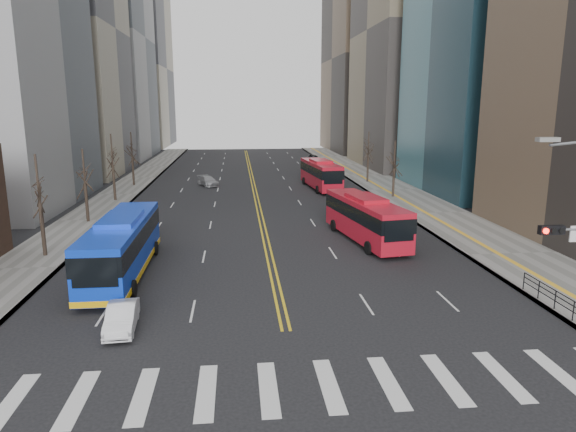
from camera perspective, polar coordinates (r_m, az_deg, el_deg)
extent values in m
plane|color=black|center=(20.92, 1.21, -18.44)|extent=(220.00, 220.00, 0.00)
cube|color=slate|center=(66.72, 11.54, 2.86)|extent=(7.00, 130.00, 0.15)
cube|color=slate|center=(65.32, -18.30, 2.28)|extent=(5.00, 130.00, 0.15)
cube|color=silver|center=(22.44, -28.39, -17.74)|extent=(0.70, 4.00, 0.01)
cube|color=silver|center=(21.66, -22.31, -18.26)|extent=(0.70, 4.00, 0.01)
cube|color=silver|center=(21.13, -15.82, -18.60)|extent=(0.70, 4.00, 0.01)
cube|color=silver|center=(20.84, -9.06, -18.72)|extent=(0.70, 4.00, 0.01)
cube|color=silver|center=(20.83, -2.19, -18.59)|extent=(0.70, 4.00, 0.01)
cube|color=silver|center=(21.08, 4.57, -18.21)|extent=(0.70, 4.00, 0.01)
cube|color=silver|center=(21.58, 11.06, -17.63)|extent=(0.70, 4.00, 0.01)
cube|color=silver|center=(22.33, 17.15, -16.89)|extent=(0.70, 4.00, 0.01)
cube|color=silver|center=(23.29, 22.73, -16.04)|extent=(0.70, 4.00, 0.01)
cube|color=silver|center=(24.45, 27.79, -15.14)|extent=(0.70, 4.00, 0.01)
cube|color=gold|center=(73.66, -4.12, 3.89)|extent=(0.15, 100.00, 0.01)
cube|color=gold|center=(73.67, -3.80, 3.89)|extent=(0.15, 100.00, 0.01)
cube|color=gray|center=(89.38, -25.87, 18.36)|extent=(22.00, 22.00, 44.00)
cube|color=gray|center=(115.06, -20.74, 18.14)|extent=(20.00, 26.00, 48.00)
cube|color=#85765C|center=(95.31, 14.93, 19.29)|extent=(20.00, 26.00, 46.00)
cube|color=gray|center=(145.64, -16.95, 15.41)|extent=(18.00, 30.00, 40.00)
cube|color=brown|center=(125.25, 9.11, 16.83)|extent=(18.00, 30.00, 42.00)
cube|color=black|center=(24.41, 27.23, -1.38)|extent=(1.10, 0.28, 0.38)
cylinder|color=#FF190C|center=(24.09, 26.74, -1.50)|extent=(0.24, 0.08, 0.24)
cylinder|color=black|center=(24.28, 27.43, -1.47)|extent=(0.24, 0.08, 0.24)
cylinder|color=black|center=(24.47, 28.12, -1.44)|extent=(0.24, 0.08, 0.24)
cube|color=#999993|center=(23.56, 26.90, 7.59)|extent=(0.90, 0.35, 0.18)
cube|color=black|center=(30.54, 27.64, -7.38)|extent=(0.04, 6.00, 0.04)
cylinder|color=black|center=(29.55, 29.13, -9.21)|extent=(0.06, 0.06, 1.00)
cylinder|color=black|center=(30.70, 27.55, -8.27)|extent=(0.06, 0.06, 1.00)
cylinder|color=black|center=(31.88, 26.08, -7.38)|extent=(0.06, 0.06, 1.00)
cylinder|color=black|center=(33.08, 24.73, -6.56)|extent=(0.06, 0.06, 1.00)
cylinder|color=black|center=(40.30, -25.58, -1.48)|extent=(0.28, 0.28, 3.90)
cylinder|color=black|center=(50.59, -21.45, 1.28)|extent=(0.28, 0.28, 3.60)
cylinder|color=black|center=(61.07, -18.75, 3.43)|extent=(0.28, 0.28, 4.00)
cylinder|color=black|center=(71.74, -16.82, 4.70)|extent=(0.28, 0.28, 3.80)
cylinder|color=black|center=(61.31, 11.64, 3.62)|extent=(0.28, 0.28, 3.50)
cylinder|color=black|center=(72.72, 8.85, 5.15)|extent=(0.28, 0.28, 3.75)
cube|color=blue|center=(34.38, -17.94, -3.11)|extent=(2.76, 13.14, 3.15)
cube|color=black|center=(34.23, -18.01, -2.15)|extent=(2.82, 13.16, 1.12)
cube|color=blue|center=(33.99, -18.13, -0.39)|extent=(2.20, 4.60, 0.40)
cube|color=#F6B30C|center=(34.75, -17.79, -5.30)|extent=(2.82, 13.16, 0.35)
cylinder|color=black|center=(31.24, -21.82, -7.68)|extent=(0.30, 1.00, 1.00)
cylinder|color=black|center=(30.59, -16.85, -7.73)|extent=(0.30, 1.00, 1.00)
cylinder|color=black|center=(39.00, -18.52, -3.53)|extent=(0.30, 1.00, 1.00)
cylinder|color=black|center=(38.48, -14.54, -3.49)|extent=(0.30, 1.00, 1.00)
cube|color=red|center=(41.25, 8.61, -0.25)|extent=(4.42, 11.78, 3.00)
cube|color=black|center=(41.13, 8.64, 0.53)|extent=(4.49, 11.81, 1.07)
cube|color=red|center=(40.93, 8.68, 1.93)|extent=(2.71, 4.31, 0.40)
cylinder|color=black|center=(37.79, 8.94, -3.53)|extent=(0.46, 1.04, 1.00)
cylinder|color=black|center=(38.90, 12.48, -3.22)|extent=(0.46, 1.04, 1.00)
cylinder|color=black|center=(44.40, 5.12, -1.05)|extent=(0.46, 1.04, 1.00)
cylinder|color=black|center=(45.35, 8.23, -0.85)|extent=(0.46, 1.04, 1.00)
cube|color=red|center=(66.83, 3.65, 4.68)|extent=(3.77, 12.07, 3.10)
cube|color=black|center=(66.76, 3.66, 5.18)|extent=(3.83, 12.10, 1.11)
cube|color=red|center=(66.64, 3.67, 6.09)|extent=(2.53, 4.34, 0.40)
cylinder|color=black|center=(63.07, 3.31, 2.94)|extent=(0.39, 1.02, 1.00)
cylinder|color=black|center=(63.78, 5.67, 3.01)|extent=(0.39, 1.02, 1.00)
cylinder|color=black|center=(70.37, 1.79, 3.93)|extent=(0.39, 1.02, 1.00)
cylinder|color=black|center=(71.01, 3.92, 3.98)|extent=(0.39, 1.02, 1.00)
imported|color=silver|center=(26.50, -17.99, -10.67)|extent=(1.62, 3.91, 1.26)
imported|color=black|center=(76.03, 2.96, 4.76)|extent=(2.48, 4.86, 1.58)
imported|color=gray|center=(69.96, -8.90, 3.86)|extent=(3.43, 4.83, 1.30)
imported|color=black|center=(101.34, 2.66, 6.50)|extent=(2.95, 4.28, 1.09)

